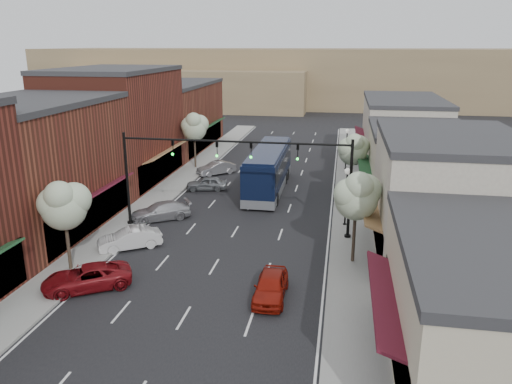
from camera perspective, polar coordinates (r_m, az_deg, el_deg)
The scene contains 29 objects.
ground at distance 29.06m, azimuth -5.81°, elevation -10.14°, with size 160.00×160.00×0.00m, color black.
sidewalk_left at distance 47.96m, azimuth -9.58°, elevation 0.68°, with size 2.80×73.00×0.15m, color gray.
sidewalk_right at distance 45.33m, azimuth 10.89°, elevation -0.33°, with size 2.80×73.00×0.15m, color gray.
curb_left at distance 47.52m, azimuth -7.99°, elevation 0.60°, with size 0.25×73.00×0.17m, color gray.
curb_right at distance 45.32m, azimuth 9.12°, elevation -0.24°, with size 0.25×73.00×0.17m, color gray.
bldg_left_midnear at distance 38.60m, azimuth -24.32°, elevation 2.57°, with size 10.14×14.10×9.40m.
bldg_left_midfar at distance 50.40m, azimuth -15.64°, elevation 7.27°, with size 10.14×14.10×10.90m.
bldg_left_far at distance 65.22m, azimuth -9.55°, elevation 8.54°, with size 10.14×18.10×8.40m.
bldg_right_near at distance 22.39m, azimuth 25.88°, elevation -12.06°, with size 9.14×12.10×5.90m.
bldg_right_midnear at distance 32.88m, azimuth 20.76°, elevation -0.63°, with size 9.14×12.10×7.90m.
bldg_right_midfar at distance 44.51m, azimuth 17.95°, elevation 2.96°, with size 9.14×12.10×6.40m.
bldg_right_far at distance 58.05m, azimuth 16.24°, elevation 6.63°, with size 9.14×16.10×7.40m.
hill_far at distance 115.37m, azimuth 6.44°, elevation 12.98°, with size 120.00×30.00×12.00m, color #7A6647.
hill_near at distance 108.25m, azimuth -7.63°, elevation 11.65°, with size 50.00×20.00×8.00m, color #7A6647.
signal_mast_right at distance 34.02m, azimuth 6.79°, elevation 2.16°, with size 8.22×0.46×7.00m.
signal_mast_left at distance 36.35m, azimuth -11.20°, elevation 2.90°, with size 8.22×0.46×7.00m.
tree_right_near at distance 30.13m, azimuth 11.49°, elevation -0.29°, with size 2.85×2.65×5.95m.
tree_right_far at distance 45.78m, azimuth 11.07°, elevation 4.89°, with size 2.85×2.65×5.43m.
tree_left_near at distance 30.63m, azimuth -21.13°, elevation -1.27°, with size 2.85×2.65×5.69m.
tree_left_far at distance 53.86m, azimuth -7.05°, elevation 7.46°, with size 2.85×2.65×6.13m.
lamp_post_near at distance 36.82m, azimuth 10.32°, elevation 0.51°, with size 0.44×0.44×4.44m.
lamp_post_far at distance 53.87m, azimuth 10.33°, elevation 5.59°, with size 0.44×0.44×4.44m.
coach_bus at distance 45.70m, azimuth 1.45°, elevation 2.66°, with size 2.96×12.89×3.93m.
red_hatchback at distance 26.90m, azimuth 1.69°, elevation -10.69°, with size 1.65×4.11×1.40m, color maroon.
parked_car_a at distance 29.39m, azimuth -18.78°, elevation -9.24°, with size 2.21×4.79×1.33m, color maroon.
parked_car_b at distance 34.07m, azimuth -14.24°, elevation -5.20°, with size 1.44×4.12×1.36m, color silver.
parked_car_c at distance 39.06m, azimuth -10.86°, elevation -2.17°, with size 1.88×4.64×1.35m, color #A6A6AB.
parked_car_d at distance 46.31m, azimuth -5.64°, elevation 0.99°, with size 1.52×3.79×1.29m, color slate.
parked_car_e at distance 51.84m, azimuth -4.56°, elevation 2.74°, with size 1.42×4.08×1.34m, color #939398.
Camera 1 is at (7.30, -24.93, 13.02)m, focal length 35.00 mm.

